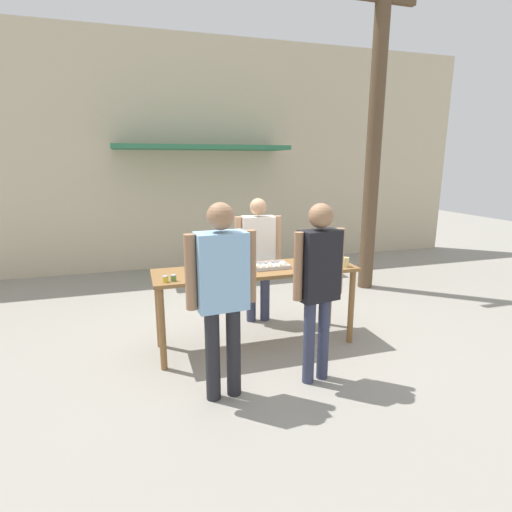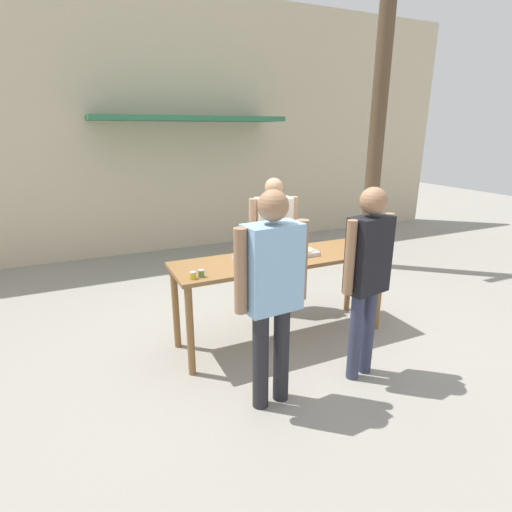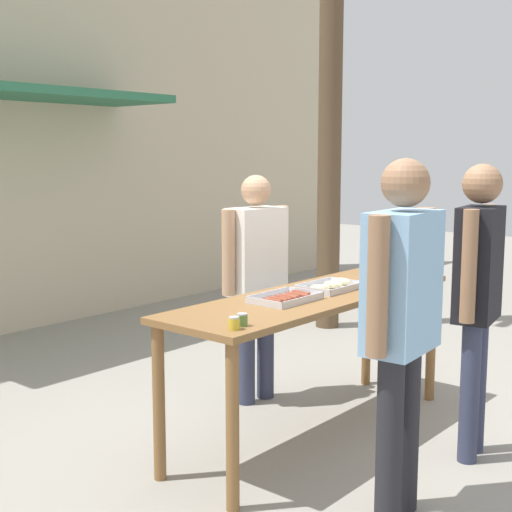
# 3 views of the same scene
# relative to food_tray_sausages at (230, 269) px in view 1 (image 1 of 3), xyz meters

# --- Properties ---
(ground_plane) EXTENTS (24.00, 24.00, 0.00)m
(ground_plane) POSITION_rel_food_tray_sausages_xyz_m (0.31, -0.00, -0.96)
(ground_plane) COLOR gray
(building_facade_back) EXTENTS (12.00, 1.11, 4.50)m
(building_facade_back) POSITION_rel_food_tray_sausages_xyz_m (0.31, 3.97, 1.30)
(building_facade_back) COLOR beige
(building_facade_back) RESTS_ON ground
(serving_table) EXTENTS (2.34, 0.69, 0.94)m
(serving_table) POSITION_rel_food_tray_sausages_xyz_m (0.31, -0.00, -0.14)
(serving_table) COLOR brown
(serving_table) RESTS_ON ground
(food_tray_sausages) EXTENTS (0.42, 0.28, 0.04)m
(food_tray_sausages) POSITION_rel_food_tray_sausages_xyz_m (0.00, 0.00, 0.00)
(food_tray_sausages) COLOR silver
(food_tray_sausages) RESTS_ON serving_table
(food_tray_buns) EXTENTS (0.42, 0.29, 0.06)m
(food_tray_buns) POSITION_rel_food_tray_sausages_xyz_m (0.49, -0.00, 0.01)
(food_tray_buns) COLOR silver
(food_tray_buns) RESTS_ON serving_table
(condiment_jar_mustard) EXTENTS (0.06, 0.06, 0.07)m
(condiment_jar_mustard) POSITION_rel_food_tray_sausages_xyz_m (-0.73, -0.24, 0.02)
(condiment_jar_mustard) COLOR gold
(condiment_jar_mustard) RESTS_ON serving_table
(condiment_jar_ketchup) EXTENTS (0.06, 0.06, 0.07)m
(condiment_jar_ketchup) POSITION_rel_food_tray_sausages_xyz_m (-0.65, -0.22, 0.02)
(condiment_jar_ketchup) COLOR #567A38
(condiment_jar_ketchup) RESTS_ON serving_table
(beer_cup) EXTENTS (0.08, 0.08, 0.11)m
(beer_cup) POSITION_rel_food_tray_sausages_xyz_m (1.34, -0.23, 0.04)
(beer_cup) COLOR #DBC67A
(beer_cup) RESTS_ON serving_table
(person_server_behind_table) EXTENTS (0.62, 0.29, 1.68)m
(person_server_behind_table) POSITION_rel_food_tray_sausages_xyz_m (0.55, 0.70, 0.04)
(person_server_behind_table) COLOR #333851
(person_server_behind_table) RESTS_ON ground
(person_customer_holding_hotdog) EXTENTS (0.64, 0.28, 1.81)m
(person_customer_holding_hotdog) POSITION_rel_food_tray_sausages_xyz_m (-0.30, -0.96, 0.12)
(person_customer_holding_hotdog) COLOR #232328
(person_customer_holding_hotdog) RESTS_ON ground
(person_customer_with_cup) EXTENTS (0.55, 0.27, 1.78)m
(person_customer_with_cup) POSITION_rel_food_tray_sausages_xyz_m (0.64, -0.95, 0.12)
(person_customer_with_cup) COLOR #333851
(person_customer_with_cup) RESTS_ON ground
(utility_pole) EXTENTS (1.10, 0.24, 5.15)m
(utility_pole) POSITION_rel_food_tray_sausages_xyz_m (2.81, 1.61, 1.68)
(utility_pole) COLOR brown
(utility_pole) RESTS_ON ground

